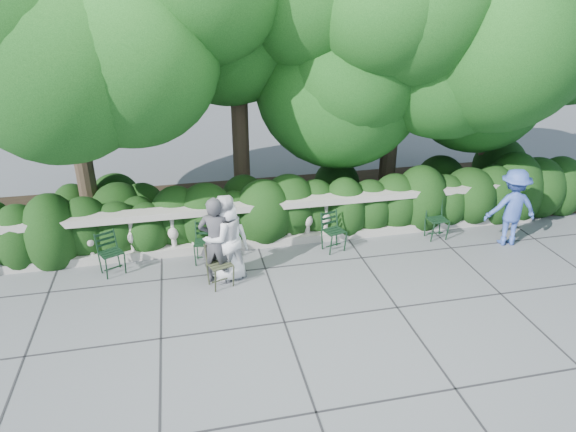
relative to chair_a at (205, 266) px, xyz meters
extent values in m
plane|color=#54575C|center=(1.65, -1.16, 0.00)|extent=(90.00, 90.00, 0.00)
cube|color=#9E998E|center=(1.65, 0.64, 0.09)|extent=(12.00, 0.32, 0.18)
cube|color=#9E998E|center=(1.65, 0.64, 0.93)|extent=(12.00, 0.36, 0.14)
cube|color=#9E998E|center=(7.43, 0.64, 0.50)|extent=(0.44, 0.44, 1.00)
cylinder|color=#3F3023|center=(-2.35, 2.24, 1.40)|extent=(0.40, 0.40, 2.80)
ellipsoid|color=#0F370F|center=(-2.35, 1.80, 3.68)|extent=(5.28, 5.28, 3.96)
cylinder|color=#3F3023|center=(1.15, 2.84, 1.70)|extent=(0.40, 0.40, 3.40)
ellipsoid|color=#0F370F|center=(1.15, 2.32, 4.44)|extent=(6.24, 6.24, 4.68)
cylinder|color=#3F3023|center=(4.65, 2.14, 1.50)|extent=(0.40, 0.40, 3.00)
ellipsoid|color=#0F370F|center=(4.65, 1.68, 3.92)|extent=(5.52, 5.52, 4.14)
cylinder|color=#3F3023|center=(7.65, 2.64, 1.30)|extent=(0.40, 0.40, 2.60)
ellipsoid|color=#0F370F|center=(7.65, 2.24, 3.40)|extent=(4.80, 4.80, 3.60)
imported|color=white|center=(0.44, -0.55, 0.76)|extent=(0.78, 0.54, 1.53)
imported|color=#3F3F44|center=(0.20, -0.62, 0.85)|extent=(0.71, 0.57, 1.70)
imported|color=white|center=(0.37, -0.54, 0.85)|extent=(1.00, 0.90, 1.69)
imported|color=#3752A5|center=(6.40, -0.39, 0.84)|extent=(1.16, 0.77, 1.68)
camera|label=1|loc=(-0.29, -9.00, 5.12)|focal=32.00mm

